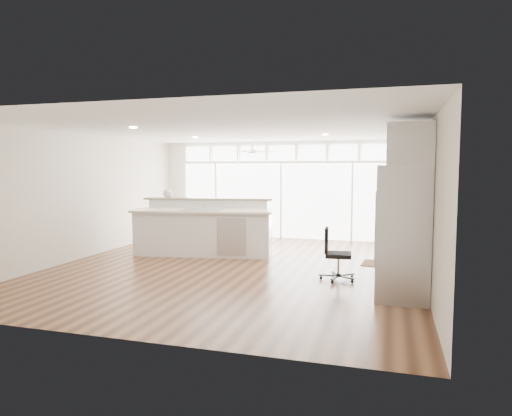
% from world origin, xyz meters
% --- Properties ---
extents(floor, '(7.00, 8.00, 0.02)m').
position_xyz_m(floor, '(0.00, 0.00, -0.01)').
color(floor, '#472715').
rests_on(floor, ground).
extents(ceiling, '(7.00, 8.00, 0.02)m').
position_xyz_m(ceiling, '(0.00, 0.00, 2.70)').
color(ceiling, white).
rests_on(ceiling, wall_back).
extents(wall_back, '(7.00, 0.04, 2.70)m').
position_xyz_m(wall_back, '(0.00, 4.00, 1.35)').
color(wall_back, beige).
rests_on(wall_back, floor).
extents(wall_front, '(7.00, 0.04, 2.70)m').
position_xyz_m(wall_front, '(0.00, -4.00, 1.35)').
color(wall_front, beige).
rests_on(wall_front, floor).
extents(wall_left, '(0.04, 8.00, 2.70)m').
position_xyz_m(wall_left, '(-3.50, 0.00, 1.35)').
color(wall_left, beige).
rests_on(wall_left, floor).
extents(wall_right, '(0.04, 8.00, 2.70)m').
position_xyz_m(wall_right, '(3.50, 0.00, 1.35)').
color(wall_right, beige).
rests_on(wall_right, floor).
extents(glass_wall, '(5.80, 0.06, 2.08)m').
position_xyz_m(glass_wall, '(0.00, 3.94, 1.05)').
color(glass_wall, white).
rests_on(glass_wall, wall_back).
extents(transom_row, '(5.90, 0.06, 0.40)m').
position_xyz_m(transom_row, '(0.00, 3.94, 2.38)').
color(transom_row, white).
rests_on(transom_row, wall_back).
extents(desk_window, '(0.04, 0.85, 0.85)m').
position_xyz_m(desk_window, '(3.46, 0.30, 1.55)').
color(desk_window, white).
rests_on(desk_window, wall_right).
extents(ceiling_fan, '(1.16, 1.16, 0.32)m').
position_xyz_m(ceiling_fan, '(-0.50, 2.80, 2.48)').
color(ceiling_fan, white).
rests_on(ceiling_fan, ceiling).
extents(recessed_lights, '(3.40, 3.00, 0.02)m').
position_xyz_m(recessed_lights, '(0.00, 0.20, 2.68)').
color(recessed_lights, white).
rests_on(recessed_lights, ceiling).
extents(oven_cabinet, '(0.64, 1.20, 2.50)m').
position_xyz_m(oven_cabinet, '(3.17, 1.80, 1.25)').
color(oven_cabinet, white).
rests_on(oven_cabinet, floor).
extents(desk_nook, '(0.72, 1.30, 0.76)m').
position_xyz_m(desk_nook, '(3.13, 0.30, 0.38)').
color(desk_nook, white).
rests_on(desk_nook, floor).
extents(upper_cabinets, '(0.64, 1.30, 0.64)m').
position_xyz_m(upper_cabinets, '(3.17, 0.30, 2.35)').
color(upper_cabinets, white).
rests_on(upper_cabinets, wall_right).
extents(refrigerator, '(0.76, 0.90, 2.00)m').
position_xyz_m(refrigerator, '(3.11, -1.35, 1.00)').
color(refrigerator, '#B3B3B8').
rests_on(refrigerator, floor).
extents(fridge_cabinet, '(0.64, 0.90, 0.60)m').
position_xyz_m(fridge_cabinet, '(3.17, -1.35, 2.30)').
color(fridge_cabinet, white).
rests_on(fridge_cabinet, wall_right).
extents(framed_photos, '(0.06, 0.22, 0.80)m').
position_xyz_m(framed_photos, '(3.46, 0.92, 1.40)').
color(framed_photos, black).
rests_on(framed_photos, wall_right).
extents(kitchen_island, '(3.33, 1.70, 1.26)m').
position_xyz_m(kitchen_island, '(-1.12, 1.03, 0.63)').
color(kitchen_island, white).
rests_on(kitchen_island, floor).
extents(rug, '(1.01, 0.77, 0.01)m').
position_xyz_m(rug, '(2.88, 1.10, 0.01)').
color(rug, '#311F0F').
rests_on(rug, floor).
extents(office_chair, '(0.51, 0.48, 0.91)m').
position_xyz_m(office_chair, '(2.07, -0.48, 0.46)').
color(office_chair, black).
rests_on(office_chair, floor).
extents(fishbowl, '(0.23, 0.23, 0.22)m').
position_xyz_m(fishbowl, '(-2.12, 1.27, 1.37)').
color(fishbowl, silver).
rests_on(fishbowl, kitchen_island).
extents(monitor, '(0.11, 0.50, 0.41)m').
position_xyz_m(monitor, '(3.05, 0.30, 0.97)').
color(monitor, black).
rests_on(monitor, desk_nook).
extents(keyboard, '(0.15, 0.33, 0.02)m').
position_xyz_m(keyboard, '(2.88, 0.30, 0.77)').
color(keyboard, silver).
rests_on(keyboard, desk_nook).
extents(potted_plant, '(0.28, 0.31, 0.22)m').
position_xyz_m(potted_plant, '(3.17, 1.80, 2.61)').
color(potted_plant, '#2C5624').
rests_on(potted_plant, oven_cabinet).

